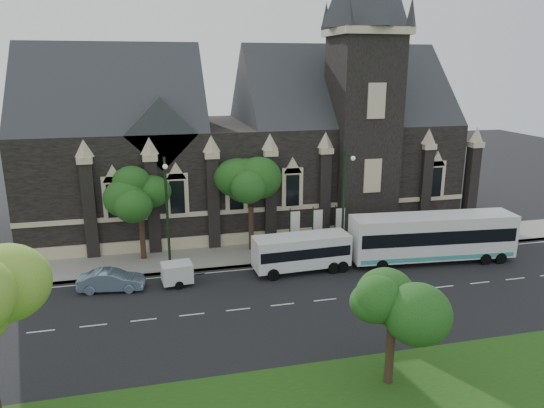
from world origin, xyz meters
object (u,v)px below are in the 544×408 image
object	(u,v)px
banner_flag_left	(293,227)
banner_flag_center	(316,225)
shuttle_bus	(302,251)
tree_park_east	(395,296)
banner_flag_right	(338,223)
tree_walk_right	(253,184)
tree_walk_left	(142,191)
street_lamp_mid	(167,209)
tour_coach	(433,236)
sedan	(112,280)
box_trailer	(177,273)
street_lamp_near	(345,198)

from	to	relation	value
banner_flag_left	banner_flag_center	world-z (taller)	same
banner_flag_left	shuttle_bus	bearing A→B (deg)	-95.86
tree_park_east	banner_flag_right	distance (m)	18.91
tree_walk_right	tree_walk_left	distance (m)	9.01
tree_walk_right	street_lamp_mid	world-z (taller)	street_lamp_mid
street_lamp_mid	tour_coach	distance (m)	21.10
street_lamp_mid	banner_flag_center	xyz separation A→B (m)	(12.29, 1.91, -2.73)
tour_coach	sedan	world-z (taller)	tour_coach
banner_flag_left	tour_coach	world-z (taller)	banner_flag_left
banner_flag_left	shuttle_bus	world-z (taller)	banner_flag_left
tree_park_east	sedan	world-z (taller)	tree_park_east
tree_walk_right	banner_flag_right	xyz separation A→B (m)	(7.08, -1.71, -3.43)
tree_walk_right	banner_flag_right	bearing A→B (deg)	-13.60
tree_walk_left	tour_coach	bearing A→B (deg)	-14.80
banner_flag_right	tree_park_east	bearing A→B (deg)	-102.65
tree_walk_left	sedan	size ratio (longest dim) A/B	1.68
tree_walk_left	street_lamp_mid	world-z (taller)	street_lamp_mid
banner_flag_right	tree_walk_left	bearing A→B (deg)	173.96
street_lamp_mid	box_trailer	size ratio (longest dim) A/B	2.85
banner_flag_left	box_trailer	world-z (taller)	banner_flag_left
tree_park_east	shuttle_bus	distance (m)	14.88
sedan	shuttle_bus	bearing A→B (deg)	-81.60
street_lamp_near	sedan	bearing A→B (deg)	-173.53
banner_flag_left	sedan	distance (m)	15.08
street_lamp_near	banner_flag_right	size ratio (longest dim) A/B	2.25
tour_coach	banner_flag_left	bearing A→B (deg)	162.76
shuttle_bus	box_trailer	distance (m)	9.55
tour_coach	box_trailer	size ratio (longest dim) A/B	4.26
tree_park_east	banner_flag_left	world-z (taller)	tree_park_east
tree_walk_right	street_lamp_near	distance (m)	7.72
box_trailer	sedan	world-z (taller)	box_trailer
tree_walk_right	box_trailer	world-z (taller)	tree_walk_right
tree_park_east	sedan	bearing A→B (deg)	134.99
tour_coach	box_trailer	bearing A→B (deg)	-175.46
sedan	box_trailer	bearing A→B (deg)	-84.50
tree_walk_right	street_lamp_near	size ratio (longest dim) A/B	0.87
banner_flag_center	tree_walk_right	bearing A→B (deg)	161.36
tree_walk_left	box_trailer	distance (m)	7.86
shuttle_bus	tour_coach	bearing A→B (deg)	-5.18
shuttle_bus	tree_walk_right	bearing A→B (deg)	113.76
tree_walk_right	tree_park_east	bearing A→B (deg)	-81.58
street_lamp_mid	tree_walk_left	bearing A→B (deg)	116.47
tree_park_east	sedan	size ratio (longest dim) A/B	1.38
tree_walk_left	street_lamp_mid	xyz separation A→B (m)	(1.80, -3.61, -0.62)
tour_coach	banner_flag_right	bearing A→B (deg)	151.53
banner_flag_right	banner_flag_center	bearing A→B (deg)	180.00
street_lamp_near	tree_park_east	bearing A→B (deg)	-103.11
sedan	street_lamp_near	bearing A→B (deg)	-76.03
street_lamp_mid	banner_flag_center	distance (m)	12.73
tree_park_east	tour_coach	world-z (taller)	tree_park_east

